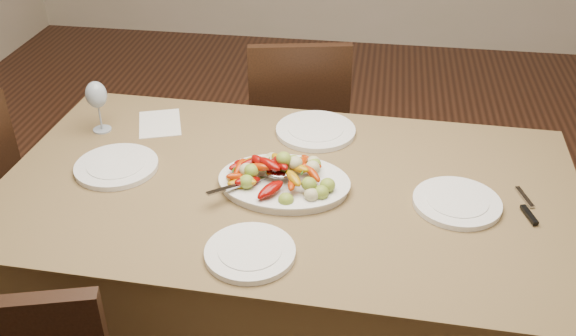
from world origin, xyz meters
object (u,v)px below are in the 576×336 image
(chair_far, at_px, (296,127))
(plate_left, at_px, (117,167))
(plate_near, at_px, (250,253))
(dining_table, at_px, (288,274))
(wine_glass, at_px, (98,105))
(plate_right, at_px, (457,203))
(plate_far, at_px, (316,131))
(serving_platter, at_px, (284,184))

(chair_far, bearing_deg, plate_left, 49.99)
(plate_near, bearing_deg, dining_table, 82.08)
(wine_glass, bearing_deg, plate_left, -58.17)
(plate_left, height_order, plate_right, same)
(wine_glass, bearing_deg, plate_near, -41.93)
(chair_far, distance_m, plate_near, 1.28)
(plate_left, relative_size, plate_far, 0.95)
(plate_right, height_order, wine_glass, wine_glass)
(serving_platter, distance_m, wine_glass, 0.77)
(dining_table, xyz_separation_m, plate_right, (0.52, -0.04, 0.39))
(dining_table, distance_m, wine_glass, 0.91)
(dining_table, relative_size, plate_near, 7.36)
(dining_table, distance_m, chair_far, 0.90)
(serving_platter, distance_m, plate_far, 0.37)
(dining_table, relative_size, plate_left, 6.72)
(plate_left, xyz_separation_m, plate_near, (0.52, -0.36, 0.00))
(chair_far, xyz_separation_m, serving_platter, (0.09, -0.90, 0.30))
(plate_far, relative_size, wine_glass, 1.41)
(plate_far, bearing_deg, chair_far, 105.00)
(chair_far, bearing_deg, wine_glass, 33.91)
(plate_left, bearing_deg, dining_table, -0.52)
(dining_table, bearing_deg, serving_platter, -118.79)
(chair_far, bearing_deg, dining_table, 84.74)
(chair_far, bearing_deg, plate_right, 112.53)
(wine_glass, bearing_deg, plate_far, 7.12)
(plate_left, bearing_deg, serving_platter, -2.34)
(plate_left, bearing_deg, plate_near, -34.75)
(dining_table, relative_size, serving_platter, 4.53)
(serving_platter, bearing_deg, dining_table, 61.21)
(plate_right, height_order, plate_near, same)
(chair_far, distance_m, plate_right, 1.15)
(plate_right, bearing_deg, dining_table, 176.18)
(dining_table, height_order, plate_near, plate_near)
(chair_far, height_order, plate_far, chair_far)
(plate_far, bearing_deg, serving_platter, -99.18)
(plate_near, distance_m, wine_glass, 0.91)
(serving_platter, height_order, plate_far, serving_platter)
(plate_far, bearing_deg, wine_glass, -172.88)
(plate_left, relative_size, wine_glass, 1.34)
(serving_platter, height_order, wine_glass, wine_glass)
(plate_left, xyz_separation_m, wine_glass, (-0.15, 0.24, 0.09))
(dining_table, distance_m, plate_far, 0.52)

